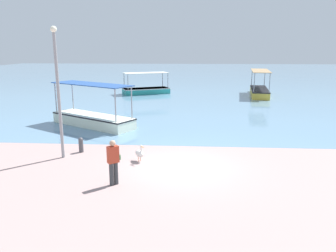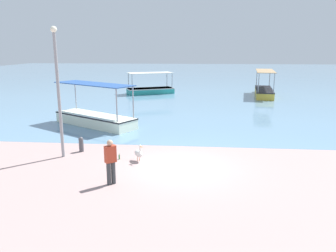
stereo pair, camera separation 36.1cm
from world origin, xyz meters
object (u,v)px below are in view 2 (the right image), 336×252
(fishing_boat_center, at_px, (264,91))
(pelican, at_px, (139,153))
(fisherman_standing, at_px, (111,161))
(fishing_boat_far_right, at_px, (150,89))
(glass_bottle, at_px, (119,157))
(mooring_bollard, at_px, (81,144))
(lamp_post, at_px, (58,86))
(fishing_boat_outer, at_px, (95,117))

(fishing_boat_center, xyz_separation_m, pelican, (-9.46, -21.40, -0.16))
(fisherman_standing, bearing_deg, pelican, 77.68)
(fishing_boat_far_right, bearing_deg, glass_bottle, -85.44)
(fishing_boat_far_right, xyz_separation_m, mooring_bollard, (-0.35, -20.94, -0.08))
(mooring_bollard, xyz_separation_m, fisherman_standing, (2.46, -3.70, 0.52))
(fishing_boat_center, bearing_deg, lamp_post, -121.74)
(pelican, bearing_deg, fishing_boat_outer, 121.52)
(fishing_boat_far_right, relative_size, lamp_post, 0.93)
(pelican, height_order, mooring_bollard, pelican)
(fishing_boat_far_right, xyz_separation_m, fishing_boat_outer, (-1.38, -15.48, 0.06))
(fishing_boat_center, relative_size, mooring_bollard, 9.55)
(lamp_post, bearing_deg, fishing_boat_center, 58.26)
(pelican, bearing_deg, fishing_boat_far_right, 96.89)
(fishing_boat_center, height_order, fishing_boat_far_right, fishing_boat_center)
(fishing_boat_far_right, relative_size, pelican, 6.74)
(pelican, distance_m, fisherman_standing, 2.67)
(pelican, height_order, fisherman_standing, fisherman_standing)
(fisherman_standing, distance_m, glass_bottle, 2.87)
(lamp_post, bearing_deg, mooring_bollard, 55.35)
(pelican, bearing_deg, fisherman_standing, -102.32)
(fishing_boat_far_right, distance_m, lamp_post, 21.96)
(fisherman_standing, height_order, glass_bottle, fisherman_standing)
(fishing_boat_far_right, xyz_separation_m, fisherman_standing, (2.11, -24.63, 0.43))
(fishing_boat_outer, height_order, lamp_post, lamp_post)
(pelican, relative_size, mooring_bollard, 1.09)
(pelican, xyz_separation_m, mooring_bollard, (-3.02, 1.14, 0.02))
(fishing_boat_outer, xyz_separation_m, lamp_post, (0.46, -6.28, 2.72))
(fishing_boat_center, relative_size, pelican, 8.74)
(mooring_bollard, bearing_deg, fisherman_standing, -56.38)
(fishing_boat_center, height_order, lamp_post, lamp_post)
(mooring_bollard, height_order, fisherman_standing, fisherman_standing)
(fishing_boat_far_right, xyz_separation_m, glass_bottle, (1.75, -21.91, -0.37))
(lamp_post, bearing_deg, pelican, -4.97)
(mooring_bollard, bearing_deg, glass_bottle, -24.78)
(mooring_bollard, xyz_separation_m, glass_bottle, (2.10, -0.97, -0.28))
(fishing_boat_far_right, xyz_separation_m, lamp_post, (-0.92, -21.76, 2.78))
(pelican, distance_m, lamp_post, 4.61)
(mooring_bollard, bearing_deg, fishing_boat_far_right, 89.04)
(fishing_boat_outer, relative_size, mooring_bollard, 8.20)
(pelican, height_order, glass_bottle, pelican)
(fishing_boat_far_right, distance_m, mooring_bollard, 20.94)
(fishing_boat_far_right, height_order, fishing_boat_outer, fishing_boat_outer)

